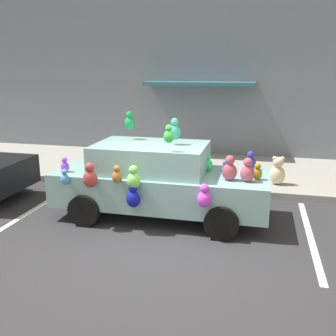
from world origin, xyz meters
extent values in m
plane|color=#2D2D30|center=(0.00, 0.00, 0.00)|extent=(60.00, 60.00, 0.00)
cube|color=gray|center=(0.00, 5.00, 0.07)|extent=(24.00, 4.00, 0.15)
cube|color=slate|center=(0.00, 7.15, 3.20)|extent=(24.00, 0.30, 6.40)
cube|color=#2D6272|center=(-0.37, 6.60, 2.55)|extent=(3.60, 1.10, 0.12)
cube|color=silver|center=(2.66, 1.00, 0.00)|extent=(0.12, 3.60, 0.01)
cube|color=silver|center=(-3.15, 1.00, 0.00)|extent=(0.12, 3.60, 0.01)
cube|color=#81ADA9|center=(-0.29, 1.30, 0.64)|extent=(4.35, 1.68, 0.68)
cube|color=#81ADA9|center=(-0.51, 1.30, 1.26)|extent=(2.26, 1.48, 0.56)
cylinder|color=black|center=(1.06, 2.13, 0.32)|extent=(0.64, 0.22, 0.64)
cylinder|color=black|center=(1.06, 0.46, 0.32)|extent=(0.64, 0.22, 0.64)
cylinder|color=black|center=(-1.64, 2.13, 0.32)|extent=(0.64, 0.22, 0.64)
cylinder|color=black|center=(-1.64, 0.46, 0.32)|extent=(0.64, 0.22, 0.64)
ellipsoid|color=#D943D8|center=(0.75, 0.35, 0.78)|extent=(0.25, 0.21, 0.30)
sphere|color=#D943D8|center=(0.75, 0.35, 0.99)|extent=(0.16, 0.16, 0.16)
ellipsoid|color=#943CE5|center=(-2.19, 0.80, 1.09)|extent=(0.18, 0.14, 0.21)
sphere|color=#943CE5|center=(-2.19, 0.80, 1.23)|extent=(0.11, 0.11, 0.11)
ellipsoid|color=#85E465|center=(-0.57, 0.35, 1.03)|extent=(0.26, 0.21, 0.30)
sphere|color=#85E465|center=(-0.57, 0.35, 1.24)|extent=(0.16, 0.16, 0.16)
ellipsoid|color=#B3E95C|center=(0.47, 1.28, 1.14)|extent=(0.26, 0.22, 0.31)
sphere|color=#B3E95C|center=(0.47, 1.28, 1.35)|extent=(0.17, 0.17, 0.17)
ellipsoid|color=#4E75DB|center=(-1.27, 1.14, 1.10)|extent=(0.19, 0.16, 0.23)
sphere|color=#4E75DB|center=(-1.27, 1.14, 1.25)|extent=(0.12, 0.12, 0.12)
ellipsoid|color=#A07B1C|center=(1.63, 1.14, 1.09)|extent=(0.19, 0.15, 0.22)
sphere|color=#A07B1C|center=(1.63, 1.14, 1.25)|extent=(0.12, 0.12, 0.12)
ellipsoid|color=#1B9247|center=(-1.10, 1.72, 1.89)|extent=(0.23, 0.19, 0.27)
sphere|color=#1B9247|center=(-1.10, 1.72, 2.08)|extent=(0.15, 0.15, 0.15)
ellipsoid|color=#A7495D|center=(1.46, 0.95, 1.14)|extent=(0.27, 0.22, 0.31)
sphere|color=#A7495D|center=(1.46, 0.95, 1.36)|extent=(0.17, 0.17, 0.17)
ellipsoid|color=#38DD6F|center=(0.63, 1.55, 1.11)|extent=(0.21, 0.17, 0.25)
sphere|color=#38DD6F|center=(0.63, 1.55, 1.28)|extent=(0.13, 0.13, 0.13)
ellipsoid|color=green|center=(0.02, 0.68, 1.82)|extent=(0.20, 0.16, 0.23)
sphere|color=green|center=(0.02, 0.68, 1.98)|extent=(0.12, 0.12, 0.12)
ellipsoid|color=#4145A8|center=(-1.33, 1.59, 1.09)|extent=(0.18, 0.15, 0.22)
sphere|color=#4145A8|center=(-1.33, 1.59, 1.24)|extent=(0.12, 0.12, 0.12)
ellipsoid|color=#332E8E|center=(1.48, 1.87, 1.12)|extent=(0.23, 0.19, 0.27)
sphere|color=#332E8E|center=(1.48, 1.87, 1.31)|extent=(0.15, 0.15, 0.15)
ellipsoid|color=#A3434F|center=(1.12, 0.97, 1.15)|extent=(0.28, 0.23, 0.33)
sphere|color=#A3434F|center=(1.12, 0.97, 1.38)|extent=(0.18, 0.18, 0.18)
ellipsoid|color=teal|center=(-0.03, 1.36, 1.79)|extent=(0.25, 0.21, 0.30)
sphere|color=teal|center=(-0.03, 1.36, 2.00)|extent=(0.16, 0.16, 0.16)
ellipsoid|color=navy|center=(1.01, 1.35, 1.08)|extent=(0.16, 0.13, 0.19)
sphere|color=navy|center=(1.01, 1.35, 1.21)|extent=(0.10, 0.10, 0.10)
ellipsoid|color=#A23633|center=(-1.43, 0.34, 1.01)|extent=(0.28, 0.23, 0.34)
sphere|color=#A23633|center=(-1.43, 0.34, 1.24)|extent=(0.18, 0.18, 0.18)
ellipsoid|color=#11179A|center=(-0.58, 0.35, 0.68)|extent=(0.27, 0.22, 0.32)
sphere|color=#11179A|center=(-0.58, 0.35, 0.90)|extent=(0.17, 0.17, 0.17)
ellipsoid|color=#4D94CE|center=(-1.98, 0.38, 0.95)|extent=(0.18, 0.15, 0.22)
sphere|color=#4D94CE|center=(-1.98, 0.38, 1.10)|extent=(0.12, 0.12, 0.12)
ellipsoid|color=#A2652B|center=(-0.90, 0.38, 1.07)|extent=(0.20, 0.16, 0.24)
sphere|color=#A2652B|center=(-0.90, 0.38, 1.24)|extent=(0.13, 0.13, 0.13)
cylinder|color=black|center=(-4.50, 2.14, 0.32)|extent=(0.64, 0.22, 0.64)
ellipsoid|color=beige|center=(2.14, 3.74, 0.39)|extent=(0.39, 0.32, 0.48)
sphere|color=beige|center=(2.14, 3.74, 0.73)|extent=(0.27, 0.27, 0.27)
sphere|color=beige|center=(2.04, 3.74, 0.83)|extent=(0.11, 0.11, 0.11)
sphere|color=beige|center=(2.23, 3.74, 0.83)|extent=(0.11, 0.11, 0.11)
camera|label=1|loc=(1.63, -6.02, 3.04)|focal=40.75mm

